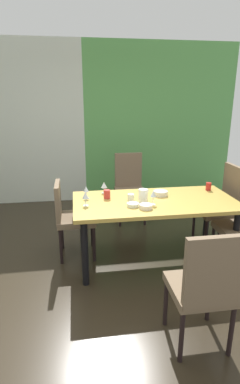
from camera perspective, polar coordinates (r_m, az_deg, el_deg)
name	(u,v)px	position (r m, az deg, el deg)	size (l,w,h in m)	color
ground_plane	(102,285)	(3.25, -3.42, -17.35)	(5.47, 5.71, 0.02)	#2D2519
back_panel_interior	(5,125)	(5.60, -21.10, 11.76)	(2.70, 0.10, 2.78)	silver
garden_window_panel	(160,123)	(5.70, 7.54, 12.84)	(2.77, 0.10, 2.78)	#5BA252
dining_table	(155,207)	(3.38, 6.64, -2.94)	(1.81, 0.91, 0.76)	gold
chair_head_near	(204,285)	(2.34, 15.79, -16.68)	(0.44, 0.44, 1.00)	brown
chair_right_far	(222,203)	(4.00, 18.93, -1.94)	(0.44, 0.44, 1.05)	brown
chair_head_far	(129,184)	(4.61, 1.82, 1.48)	(0.44, 0.45, 1.03)	brown
chair_left_far	(70,215)	(3.58, -9.53, -4.25)	(0.45, 0.44, 0.92)	brown
wine_glass_near_shelf	(153,194)	(3.17, 6.36, -0.46)	(0.06, 0.06, 0.15)	silver
wine_glass_west	(86,190)	(3.37, -6.48, 0.43)	(0.07, 0.07, 0.14)	silver
wine_glass_south	(85,196)	(3.14, -6.59, -0.70)	(0.07, 0.07, 0.15)	silver
wine_glass_rear	(104,185)	(3.55, -3.08, 1.30)	(0.07, 0.07, 0.13)	silver
serving_bowl_front	(160,193)	(3.51, 7.72, -0.22)	(0.17, 0.17, 0.05)	silver
serving_bowl_center	(146,206)	(3.08, 4.95, -2.75)	(0.14, 0.14, 0.05)	#F1E3CF
serving_bowl_north	(133,205)	(3.13, 2.47, -2.44)	(0.13, 0.13, 0.04)	silver
cup_east	(208,186)	(3.83, 16.49, 1.02)	(0.07, 0.07, 0.09)	red
cup_corner	(131,197)	(3.31, 2.08, -1.00)	(0.07, 0.07, 0.07)	silver
cup_left	(107,194)	(3.37, -2.51, -0.41)	(0.08, 0.08, 0.10)	red
pitcher_near_window	(143,195)	(3.27, 4.44, -0.64)	(0.12, 0.10, 0.14)	white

